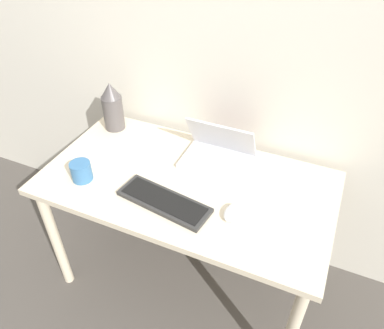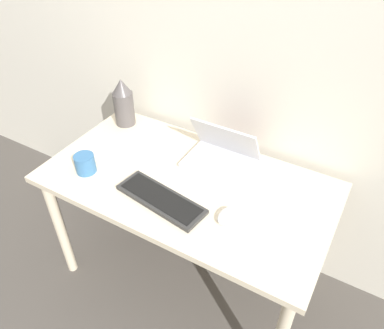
{
  "view_description": "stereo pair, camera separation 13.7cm",
  "coord_description": "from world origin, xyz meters",
  "px_view_note": "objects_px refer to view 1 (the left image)",
  "views": [
    {
      "loc": [
        0.53,
        -0.79,
        1.83
      ],
      "look_at": [
        0.03,
        0.36,
        0.81
      ],
      "focal_mm": 35.0,
      "sensor_mm": 36.0,
      "label": 1
    },
    {
      "loc": [
        0.65,
        -0.73,
        1.83
      ],
      "look_at": [
        0.03,
        0.36,
        0.81
      ],
      "focal_mm": 35.0,
      "sensor_mm": 36.0,
      "label": 2
    }
  ],
  "objects_px": {
    "laptop": "(218,153)",
    "mug": "(81,171)",
    "keyboard": "(164,201)",
    "vase": "(112,107)",
    "mouse": "(231,213)"
  },
  "relations": [
    {
      "from": "laptop",
      "to": "mug",
      "type": "xyz_separation_m",
      "value": [
        -0.51,
        -0.37,
        -0.0
      ]
    },
    {
      "from": "keyboard",
      "to": "mug",
      "type": "height_order",
      "value": "mug"
    },
    {
      "from": "vase",
      "to": "mug",
      "type": "height_order",
      "value": "vase"
    },
    {
      "from": "laptop",
      "to": "mouse",
      "type": "xyz_separation_m",
      "value": [
        0.18,
        -0.31,
        -0.03
      ]
    },
    {
      "from": "mouse",
      "to": "mug",
      "type": "distance_m",
      "value": 0.69
    },
    {
      "from": "keyboard",
      "to": "vase",
      "type": "relative_size",
      "value": 1.61
    },
    {
      "from": "keyboard",
      "to": "mouse",
      "type": "height_order",
      "value": "mouse"
    },
    {
      "from": "vase",
      "to": "keyboard",
      "type": "bearing_deg",
      "value": -39.04
    },
    {
      "from": "laptop",
      "to": "keyboard",
      "type": "relative_size",
      "value": 0.77
    },
    {
      "from": "laptop",
      "to": "mug",
      "type": "bearing_deg",
      "value": -144.3
    },
    {
      "from": "keyboard",
      "to": "mouse",
      "type": "xyz_separation_m",
      "value": [
        0.28,
        0.05,
        0.01
      ]
    },
    {
      "from": "laptop",
      "to": "vase",
      "type": "distance_m",
      "value": 0.62
    },
    {
      "from": "vase",
      "to": "mug",
      "type": "xyz_separation_m",
      "value": [
        0.1,
        -0.42,
        -0.08
      ]
    },
    {
      "from": "mug",
      "to": "laptop",
      "type": "bearing_deg",
      "value": 35.7
    },
    {
      "from": "keyboard",
      "to": "vase",
      "type": "distance_m",
      "value": 0.66
    }
  ]
}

